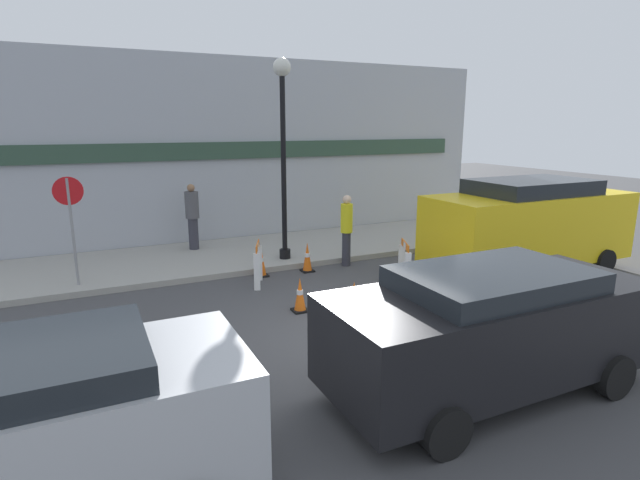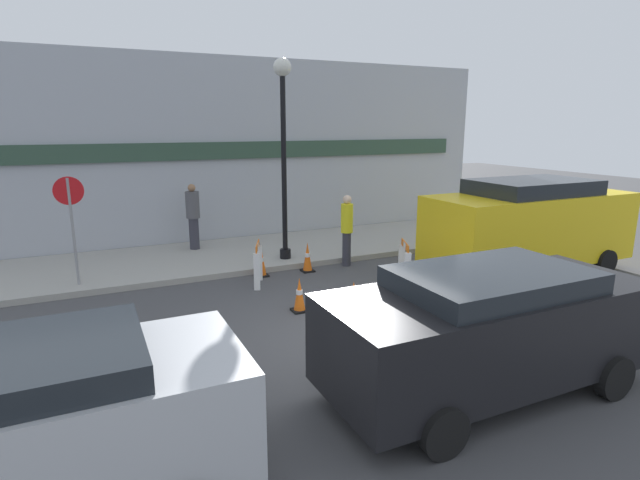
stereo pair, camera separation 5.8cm
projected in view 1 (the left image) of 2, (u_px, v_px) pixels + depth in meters
name	position (u px, v px, depth m)	size (l,w,h in m)	color
ground_plane	(362.00, 343.00, 8.30)	(60.00, 60.00, 0.00)	#424244
sidewalk_slab	(247.00, 253.00, 13.81)	(18.00, 3.59, 0.14)	#9E9B93
storefront_facade	(225.00, 152.00, 14.84)	(18.00, 0.22, 5.50)	#A3A8B2
streetlamp_post	(283.00, 133.00, 12.32)	(0.44, 0.44, 4.97)	black
stop_sign	(71.00, 214.00, 10.54)	(0.60, 0.06, 2.35)	gray
barricade_0	(404.00, 264.00, 10.87)	(0.43, 0.75, 1.08)	white
barricade_1	(258.00, 263.00, 11.20)	(0.42, 0.77, 0.98)	white
traffic_cone_0	(300.00, 295.00, 9.65)	(0.30, 0.30, 0.68)	black
traffic_cone_1	(307.00, 258.00, 12.27)	(0.30, 0.30, 0.74)	black
traffic_cone_2	(354.00, 295.00, 9.85)	(0.30, 0.30, 0.54)	black
traffic_cone_3	(261.00, 262.00, 11.89)	(0.30, 0.30, 0.72)	black
person_worker	(347.00, 227.00, 12.65)	(0.43, 0.43, 1.83)	#33333D
person_pedestrian	(192.00, 215.00, 13.79)	(0.51, 0.51, 1.83)	#33333D
parked_car_0	(18.00, 431.00, 4.34)	(4.04, 1.88, 1.69)	#B7BABF
parked_car_1	(490.00, 324.00, 6.62)	(4.54, 1.94, 1.72)	black
work_van	(528.00, 222.00, 12.10)	(5.22, 2.13, 2.28)	yellow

